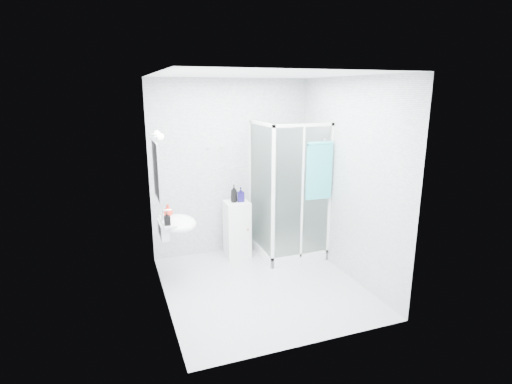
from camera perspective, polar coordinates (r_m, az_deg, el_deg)
name	(u,v)px	position (r m, az deg, el deg)	size (l,w,h in m)	color
room	(262,187)	(4.79, 0.89, 0.71)	(2.40, 2.60, 2.60)	silver
shower_enclosure	(285,228)	(5.96, 4.22, -5.10)	(0.90, 0.95, 2.00)	white
wall_basin	(176,225)	(5.11, -11.39, -4.58)	(0.46, 0.56, 0.35)	white
mirror	(156,171)	(4.91, -14.09, 2.99)	(0.02, 0.60, 0.70)	white
vanity_lights	(158,135)	(4.85, -13.81, 7.91)	(0.10, 0.40, 0.08)	silver
wall_hooks	(215,148)	(5.83, -5.88, 6.30)	(0.23, 0.06, 0.03)	silver
storage_cabinet	(237,229)	(5.98, -2.73, -5.30)	(0.35, 0.37, 0.84)	white
hand_towel	(319,169)	(5.50, 9.02, 3.22)	(0.37, 0.05, 0.79)	teal
shampoo_bottle_a	(234,194)	(5.81, -3.17, -0.22)	(0.10, 0.10, 0.26)	black
shampoo_bottle_b	(241,194)	(5.84, -2.21, -0.35)	(0.10, 0.10, 0.22)	#120C49
soap_dispenser_orange	(168,210)	(5.22, -12.48, -2.56)	(0.12, 0.12, 0.16)	red
soap_dispenser_black	(167,218)	(4.88, -12.59, -3.71)	(0.07, 0.08, 0.16)	black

